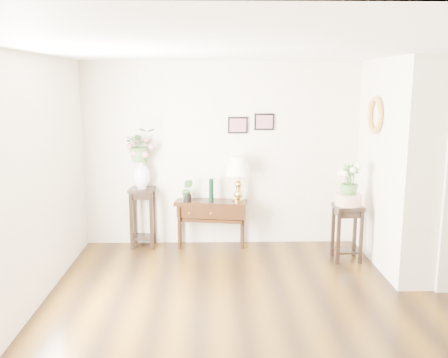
{
  "coord_description": "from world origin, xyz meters",
  "views": [
    {
      "loc": [
        -1.03,
        -4.81,
        2.48
      ],
      "look_at": [
        -0.89,
        1.3,
        1.3
      ],
      "focal_mm": 40.0,
      "sensor_mm": 36.0,
      "label": 1
    }
  ],
  "objects_px": {
    "plant_stand_b": "(347,233)",
    "plant_stand_a": "(143,217)",
    "console_table": "(211,224)",
    "table_lamp": "(238,178)"
  },
  "relations": [
    {
      "from": "plant_stand_b",
      "to": "plant_stand_a",
      "type": "bearing_deg",
      "value": 167.52
    },
    {
      "from": "console_table",
      "to": "table_lamp",
      "type": "distance_m",
      "value": 0.82
    },
    {
      "from": "plant_stand_a",
      "to": "plant_stand_b",
      "type": "height_order",
      "value": "plant_stand_a"
    },
    {
      "from": "plant_stand_a",
      "to": "plant_stand_b",
      "type": "relative_size",
      "value": 1.15
    },
    {
      "from": "console_table",
      "to": "plant_stand_b",
      "type": "bearing_deg",
      "value": -9.6
    },
    {
      "from": "console_table",
      "to": "plant_stand_b",
      "type": "distance_m",
      "value": 2.02
    },
    {
      "from": "table_lamp",
      "to": "plant_stand_b",
      "type": "bearing_deg",
      "value": -23.0
    },
    {
      "from": "table_lamp",
      "to": "plant_stand_b",
      "type": "relative_size",
      "value": 0.86
    },
    {
      "from": "plant_stand_b",
      "to": "console_table",
      "type": "bearing_deg",
      "value": 161.59
    },
    {
      "from": "plant_stand_b",
      "to": "table_lamp",
      "type": "bearing_deg",
      "value": 157.0
    }
  ]
}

